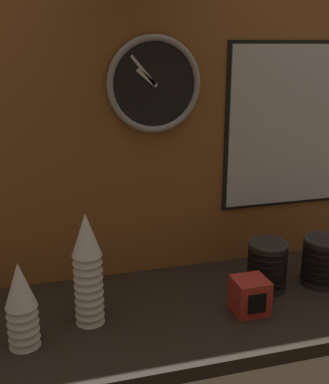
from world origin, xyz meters
The scene contains 9 objects.
ground_plane centered at (0.00, 0.00, -0.02)m, with size 1.60×0.56×0.04m, color black.
wall_tiled_back centered at (0.00, 0.27, 0.53)m, with size 1.60×0.03×1.05m.
cup_stack_left centered at (-0.43, -0.08, 0.11)m, with size 0.08×0.08×0.23m.
cup_stack_center_left centered at (-0.26, -0.01, 0.16)m, with size 0.08×0.08×0.32m.
bowl_stack_far_right centered at (0.48, 0.01, 0.08)m, with size 0.12×0.12×0.16m.
bowl_stack_right centered at (0.30, 0.03, 0.08)m, with size 0.12×0.12×0.16m.
wall_clock centered at (-0.01, 0.23, 0.62)m, with size 0.29×0.03×0.29m.
menu_board centered at (0.48, 0.24, 0.47)m, with size 0.50×0.01×0.55m.
napkin_dispenser centered at (0.19, -0.08, 0.05)m, with size 0.10×0.10×0.10m.
Camera 1 is at (-0.37, -1.19, 0.74)m, focal length 45.00 mm.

